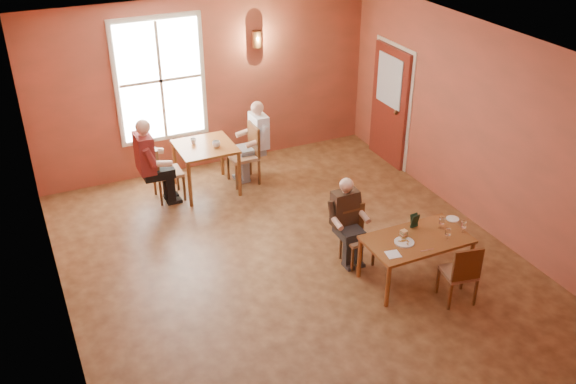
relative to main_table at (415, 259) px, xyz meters
name	(u,v)px	position (x,y,z in m)	size (l,w,h in m)	color
ground	(294,264)	(-1.31, 0.96, -0.32)	(6.00, 7.00, 0.01)	brown
wall_back	(207,84)	(-1.31, 4.46, 1.18)	(6.00, 0.04, 3.00)	brown
wall_front	(473,338)	(-1.31, -2.54, 1.18)	(6.00, 0.04, 3.00)	brown
wall_left	(49,220)	(-4.31, 0.96, 1.18)	(0.04, 7.00, 3.00)	brown
wall_right	(481,129)	(1.69, 0.96, 1.18)	(0.04, 7.00, 3.00)	brown
ceiling	(295,53)	(-1.31, 0.96, 2.68)	(6.00, 7.00, 0.04)	white
window	(161,80)	(-2.11, 4.41, 1.38)	(1.36, 0.10, 1.96)	white
door	(389,106)	(1.63, 3.26, 0.73)	(0.12, 1.04, 2.10)	maroon
wall_sconce	(257,39)	(-0.41, 4.36, 1.88)	(0.16, 0.16, 0.28)	brown
main_table	(415,259)	(0.00, 0.00, 0.00)	(1.36, 0.77, 0.64)	brown
chair_diner_main	(358,237)	(-0.50, 0.65, 0.09)	(0.36, 0.36, 0.82)	#572813
diner_main	(359,227)	(-0.50, 0.62, 0.27)	(0.47, 0.47, 1.19)	black
chair_empty	(459,271)	(0.23, -0.59, 0.11)	(0.38, 0.38, 0.86)	#3E1E0C
plate_food	(404,242)	(-0.21, -0.02, 0.34)	(0.26, 0.26, 0.03)	white
sandwich	(404,235)	(-0.16, 0.08, 0.37)	(0.08, 0.08, 0.10)	tan
goblet_a	(442,223)	(0.42, 0.07, 0.41)	(0.07, 0.07, 0.18)	white
goblet_b	(464,227)	(0.63, -0.13, 0.41)	(0.07, 0.07, 0.18)	white
goblet_c	(448,234)	(0.33, -0.19, 0.41)	(0.07, 0.07, 0.18)	silver
menu_stand	(414,221)	(0.12, 0.25, 0.42)	(0.12, 0.06, 0.19)	black
knife	(427,250)	(-0.05, -0.28, 0.32)	(0.19, 0.02, 0.00)	white
napkin	(393,254)	(-0.49, -0.18, 0.32)	(0.17, 0.17, 0.01)	white
side_plate	(453,219)	(0.71, 0.19, 0.33)	(0.17, 0.17, 0.01)	white
second_table	(207,168)	(-1.70, 3.53, 0.09)	(0.92, 0.92, 0.81)	brown
chair_diner_white	(243,155)	(-1.05, 3.53, 0.19)	(0.45, 0.45, 1.02)	#502F19
diner_white	(244,146)	(-1.02, 3.53, 0.35)	(0.53, 0.53, 1.34)	silver
chair_diner_maroon	(168,171)	(-2.35, 3.53, 0.17)	(0.43, 0.43, 0.97)	brown
diner_maroon	(165,159)	(-2.38, 3.53, 0.39)	(0.57, 0.57, 1.42)	#58141A
cup_a	(216,144)	(-1.55, 3.41, 0.54)	(0.13, 0.13, 0.10)	white
cup_b	(193,141)	(-1.84, 3.68, 0.54)	(0.10, 0.10, 0.09)	silver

